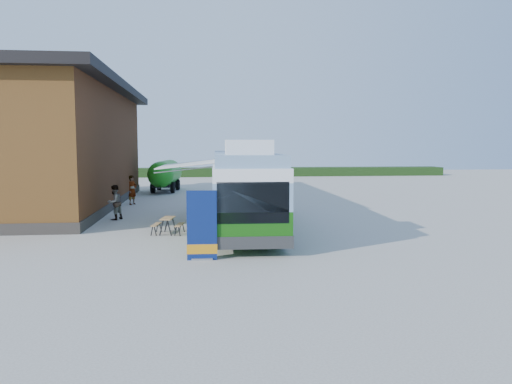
{
  "coord_description": "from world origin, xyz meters",
  "views": [
    {
      "loc": [
        -1.26,
        -21.55,
        3.8
      ],
      "look_at": [
        1.41,
        3.34,
        1.4
      ],
      "focal_mm": 35.0,
      "sensor_mm": 36.0,
      "label": 1
    }
  ],
  "objects": [
    {
      "name": "bus",
      "position": [
        0.55,
        1.01,
        1.89
      ],
      "size": [
        3.05,
        12.94,
        3.96
      ],
      "rotation": [
        0.0,
        0.0,
        -0.03
      ],
      "color": "#1B6210",
      "rests_on": "ground"
    },
    {
      "name": "person_b",
      "position": [
        -5.7,
        4.0,
        0.88
      ],
      "size": [
        1.04,
        1.09,
        1.76
      ],
      "primitive_type": "imported",
      "rotation": [
        0.0,
        0.0,
        -2.18
      ],
      "color": "#999999",
      "rests_on": "ground"
    },
    {
      "name": "barn",
      "position": [
        -10.5,
        10.0,
        3.59
      ],
      "size": [
        9.6,
        21.2,
        7.5
      ],
      "color": "brown",
      "rests_on": "ground"
    },
    {
      "name": "ground",
      "position": [
        0.0,
        0.0,
        0.0
      ],
      "size": [
        100.0,
        100.0,
        0.0
      ],
      "primitive_type": "plane",
      "color": "#BCB7AD",
      "rests_on": "ground"
    },
    {
      "name": "banner",
      "position": [
        -1.31,
        -5.35,
        0.94
      ],
      "size": [
        1.0,
        0.2,
        2.3
      ],
      "rotation": [
        0.0,
        0.0,
        -0.03
      ],
      "color": "#0B1C55",
      "rests_on": "ground"
    },
    {
      "name": "picnic_table",
      "position": [
        -2.76,
        -0.35,
        0.52
      ],
      "size": [
        1.38,
        1.27,
        0.7
      ],
      "rotation": [
        0.0,
        0.0,
        -0.16
      ],
      "color": "tan",
      "rests_on": "ground"
    },
    {
      "name": "person_a",
      "position": [
        -5.7,
        10.43,
        0.93
      ],
      "size": [
        0.74,
        0.81,
        1.85
      ],
      "primitive_type": "imported",
      "rotation": [
        0.0,
        0.0,
        0.99
      ],
      "color": "#999999",
      "rests_on": "ground"
    },
    {
      "name": "awning",
      "position": [
        -1.65,
        1.36,
        2.88
      ],
      "size": [
        2.93,
        4.63,
        0.54
      ],
      "rotation": [
        0.0,
        0.0,
        -0.03
      ],
      "color": "white",
      "rests_on": "ground"
    },
    {
      "name": "hedge",
      "position": [
        8.0,
        38.0,
        0.5
      ],
      "size": [
        40.0,
        3.0,
        1.0
      ],
      "primitive_type": "cube",
      "color": "#264419",
      "rests_on": "ground"
    },
    {
      "name": "slurry_tanker",
      "position": [
        -4.25,
        19.09,
        1.44
      ],
      "size": [
        2.43,
        6.75,
        2.5
      ],
      "rotation": [
        0.0,
        0.0,
        -0.1
      ],
      "color": "#1D8E19",
      "rests_on": "ground"
    }
  ]
}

